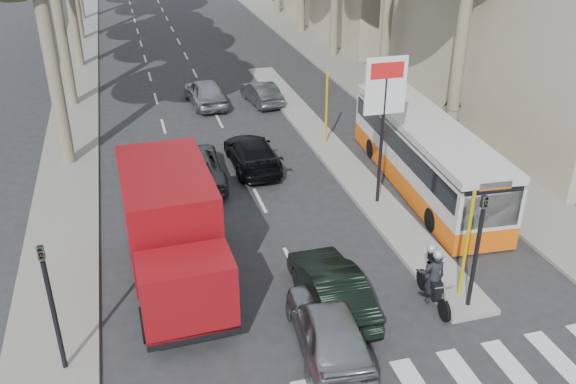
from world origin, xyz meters
name	(u,v)px	position (x,y,z in m)	size (l,w,h in m)	color
ground	(341,297)	(0.00, 0.00, 0.00)	(120.00, 120.00, 0.00)	#28282B
sidewalk_right	(334,60)	(8.60, 25.00, 0.06)	(3.20, 70.00, 0.12)	gray
median_left	(79,66)	(-8.00, 28.00, 0.06)	(2.40, 64.00, 0.12)	gray
traffic_island	(325,144)	(3.25, 11.00, 0.08)	(1.50, 26.00, 0.16)	gray
billboard	(384,111)	(3.25, 5.00, 3.70)	(1.50, 12.10, 5.60)	yellow
traffic_light_island	(479,233)	(3.25, -1.50, 2.49)	(0.16, 0.41, 3.60)	black
traffic_light_left	(48,288)	(-7.60, -1.00, 2.49)	(0.16, 0.41, 3.60)	black
silver_hatchback	(328,327)	(-1.10, -2.00, 0.70)	(1.66, 4.11, 1.40)	gray
dark_hatchback	(331,287)	(-0.46, -0.38, 0.68)	(1.44, 4.12, 1.36)	black
queue_car_a	(193,166)	(-3.09, 8.88, 0.67)	(2.23, 4.83, 1.34)	#45474C
queue_car_b	(252,153)	(-0.50, 9.58, 0.65)	(1.82, 4.48, 1.30)	black
queue_car_c	(205,92)	(-1.16, 18.13, 0.72)	(1.70, 4.23, 1.44)	#9A9CA2
queue_car_d	(261,93)	(1.80, 17.61, 0.60)	(1.26, 3.61, 1.19)	#45484B
queue_car_e	(161,167)	(-4.33, 9.00, 0.73)	(2.05, 5.03, 1.46)	black
red_truck	(172,230)	(-4.53, 2.03, 1.82)	(2.66, 6.53, 3.44)	black
city_bus	(425,153)	(5.57, 5.97, 1.44)	(2.93, 10.48, 2.73)	#EC5D0D
motorcycle	(432,275)	(2.41, -0.79, 0.82)	(0.78, 2.12, 1.80)	black
pedestrian_near	(453,110)	(9.82, 11.27, 1.02)	(1.05, 0.52, 1.80)	#3D334D
pedestrian_far	(451,121)	(9.01, 9.97, 0.96)	(1.08, 0.48, 1.67)	#6B6250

